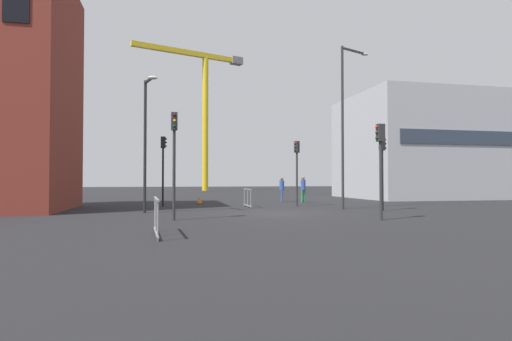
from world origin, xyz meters
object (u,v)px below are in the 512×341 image
(construction_crane, at_px, (203,97))
(pedestrian_walking, at_px, (282,187))
(streetlamp_short, at_px, (146,134))
(traffic_light_near, at_px, (174,148))
(traffic_light_corner, at_px, (297,162))
(traffic_light_far, at_px, (382,161))
(traffic_light_crosswalk, at_px, (381,155))
(traffic_light_verge, at_px, (163,160))
(streetlamp_tall, at_px, (345,114))
(pedestrian_waiting, at_px, (303,187))
(traffic_cone_striped, at_px, (199,200))

(construction_crane, height_order, pedestrian_walking, construction_crane)
(streetlamp_short, bearing_deg, traffic_light_near, -71.97)
(construction_crane, relative_size, traffic_light_corner, 5.26)
(construction_crane, relative_size, pedestrian_walking, 11.48)
(traffic_light_far, bearing_deg, pedestrian_walking, 107.27)
(traffic_light_crosswalk, distance_m, traffic_light_verge, 13.59)
(traffic_light_crosswalk, xyz_separation_m, pedestrian_walking, (-0.14, 13.81, -1.52))
(construction_crane, relative_size, traffic_light_far, 5.41)
(construction_crane, distance_m, traffic_light_verge, 37.71)
(streetlamp_tall, xyz_separation_m, traffic_light_crosswalk, (-1.30, -6.07, -2.64))
(streetlamp_short, distance_m, traffic_light_corner, 9.34)
(streetlamp_tall, height_order, traffic_light_near, streetlamp_tall)
(streetlamp_tall, bearing_deg, traffic_light_crosswalk, -102.09)
(streetlamp_tall, height_order, pedestrian_waiting, streetlamp_tall)
(pedestrian_walking, height_order, traffic_cone_striped, pedestrian_walking)
(traffic_light_verge, bearing_deg, pedestrian_waiting, 12.09)
(construction_crane, relative_size, streetlamp_short, 3.22)
(streetlamp_short, height_order, pedestrian_waiting, streetlamp_short)
(traffic_light_crosswalk, bearing_deg, traffic_cone_striped, 115.49)
(traffic_light_verge, xyz_separation_m, traffic_light_corner, (7.92, -1.74, -0.16))
(traffic_light_crosswalk, distance_m, pedestrian_walking, 13.90)
(traffic_light_far, distance_m, traffic_light_near, 11.15)
(traffic_light_verge, bearing_deg, streetlamp_short, -98.74)
(streetlamp_tall, bearing_deg, traffic_cone_striped, 137.49)
(traffic_light_near, height_order, pedestrian_waiting, traffic_light_near)
(pedestrian_walking, xyz_separation_m, pedestrian_waiting, (1.23, -1.18, 0.02))
(traffic_light_crosswalk, bearing_deg, traffic_light_corner, 93.96)
(traffic_light_verge, bearing_deg, traffic_light_near, -86.80)
(streetlamp_tall, height_order, pedestrian_walking, streetlamp_tall)
(traffic_light_verge, relative_size, traffic_cone_striped, 8.37)
(traffic_light_far, relative_size, pedestrian_waiting, 2.08)
(traffic_light_far, xyz_separation_m, pedestrian_walking, (-2.85, 9.16, -1.53))
(traffic_light_far, xyz_separation_m, traffic_light_crosswalk, (-2.71, -4.65, -0.01))
(traffic_light_crosswalk, distance_m, traffic_light_near, 8.22)
(traffic_light_far, xyz_separation_m, traffic_light_verge, (-11.24, 5.92, 0.23))
(traffic_light_far, xyz_separation_m, pedestrian_waiting, (-1.62, 7.98, -1.50))
(streetlamp_short, relative_size, traffic_light_verge, 1.53)
(construction_crane, relative_size, traffic_light_near, 4.85)
(traffic_light_far, bearing_deg, traffic_cone_striped, 137.05)
(traffic_light_verge, relative_size, pedestrian_walking, 2.33)
(traffic_light_verge, distance_m, traffic_light_corner, 8.11)
(traffic_light_near, bearing_deg, traffic_light_verge, 93.20)
(streetlamp_short, xyz_separation_m, pedestrian_walking, (9.16, 8.23, -2.75))
(pedestrian_waiting, bearing_deg, traffic_light_crosswalk, -94.93)
(streetlamp_short, xyz_separation_m, traffic_cone_striped, (3.14, 7.32, -3.58))
(streetlamp_short, relative_size, pedestrian_walking, 3.57)
(pedestrian_walking, height_order, pedestrian_waiting, pedestrian_waiting)
(traffic_cone_striped, bearing_deg, traffic_light_far, -42.95)
(traffic_light_crosswalk, height_order, traffic_light_near, traffic_light_near)
(traffic_light_crosswalk, bearing_deg, pedestrian_waiting, 85.07)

